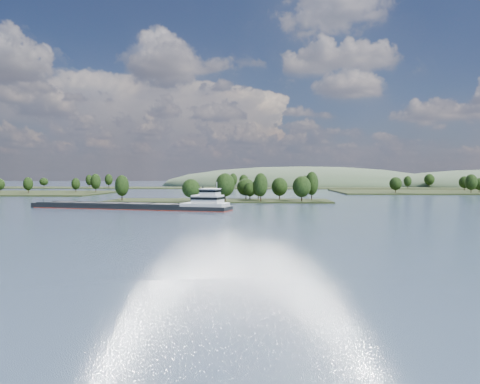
{
  "coord_description": "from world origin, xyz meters",
  "views": [
    {
      "loc": [
        22.0,
        -31.08,
        11.71
      ],
      "look_at": [
        12.42,
        130.0,
        6.0
      ],
      "focal_mm": 35.0,
      "sensor_mm": 36.0,
      "label": 1
    }
  ],
  "objects": [
    {
      "name": "cargo_barge",
      "position": [
        -21.92,
        128.8,
        1.28
      ],
      "size": [
        74.94,
        25.81,
        10.13
      ],
      "color": "black",
      "rests_on": "ground"
    },
    {
      "name": "hill_west",
      "position": [
        60.0,
        500.0,
        0.0
      ],
      "size": [
        320.0,
        160.0,
        44.0
      ],
      "primitive_type": "ellipsoid",
      "color": "#475C3F",
      "rests_on": "ground"
    },
    {
      "name": "back_shoreline",
      "position": [
        7.24,
        399.74,
        0.64
      ],
      "size": [
        900.0,
        60.0,
        14.32
      ],
      "color": "black",
      "rests_on": "ground"
    },
    {
      "name": "ground",
      "position": [
        0.0,
        120.0,
        0.0
      ],
      "size": [
        1800.0,
        1800.0,
        0.0
      ],
      "primitive_type": "plane",
      "color": "#3E516B",
      "rests_on": "ground"
    },
    {
      "name": "tree_island",
      "position": [
        6.7,
        178.61,
        3.84
      ],
      "size": [
        100.0,
        31.41,
        14.13
      ],
      "color": "black",
      "rests_on": "ground"
    }
  ]
}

